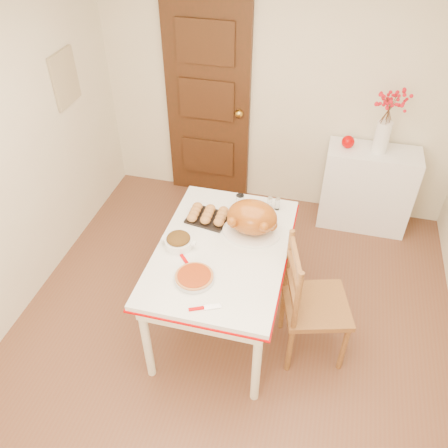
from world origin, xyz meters
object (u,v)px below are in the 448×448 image
(chair_oak, at_px, (317,303))
(pumpkin_pie, at_px, (194,277))
(sideboard, at_px, (367,189))
(turkey_platter, at_px, (252,219))
(kitchen_table, at_px, (222,287))

(chair_oak, height_order, pumpkin_pie, chair_oak)
(sideboard, distance_m, turkey_platter, 1.72)
(turkey_platter, bearing_deg, chair_oak, -21.85)
(chair_oak, relative_size, turkey_platter, 2.40)
(turkey_platter, bearing_deg, kitchen_table, -123.23)
(sideboard, distance_m, chair_oak, 1.69)
(turkey_platter, xyz_separation_m, pumpkin_pie, (-0.27, -0.55, -0.11))
(sideboard, distance_m, kitchen_table, 1.90)
(turkey_platter, relative_size, pumpkin_pie, 1.62)
(kitchen_table, bearing_deg, sideboard, 56.28)
(sideboard, xyz_separation_m, chair_oak, (-0.34, -1.66, 0.09))
(turkey_platter, distance_m, pumpkin_pie, 0.62)
(sideboard, bearing_deg, turkey_platter, -122.87)
(pumpkin_pie, bearing_deg, turkey_platter, 63.99)
(kitchen_table, height_order, turkey_platter, turkey_platter)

